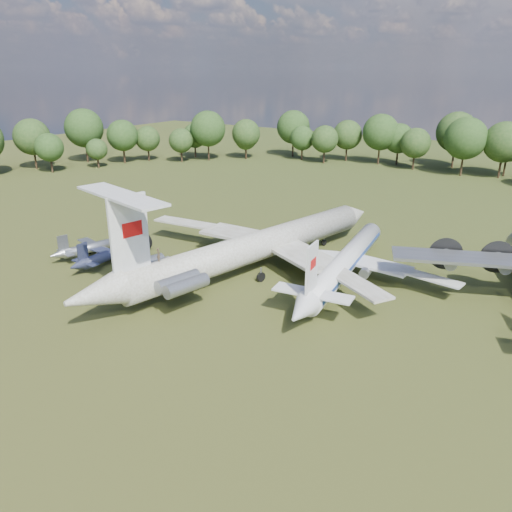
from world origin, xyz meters
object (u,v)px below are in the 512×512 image
Objects in this scene: small_prop_northwest at (95,249)px; person_on_il62 at (159,255)px; small_prop_west at (112,256)px; tu104_jet at (345,266)px; il62_airliner at (256,252)px.

small_prop_northwest is 8.61× the size of person_on_il62.
small_prop_west is at bearing 5.38° from small_prop_northwest.
tu104_jet is 32.70m from small_prop_west.
small_prop_northwest is at bearing -168.23° from tu104_jet.
small_prop_west is at bearing 3.58° from person_on_il62.
il62_airliner is 12.15m from tu104_jet.
tu104_jet reaches higher than small_prop_northwest.
small_prop_west is 1.08× the size of small_prop_northwest.
il62_airliner is 34.09× the size of person_on_il62.
il62_airliner is 1.44× the size of tu104_jet.
person_on_il62 is (19.92, -6.33, 5.26)m from small_prop_northwest.
small_prop_west is (-29.83, -13.39, -0.83)m from tu104_jet.
small_prop_west reaches higher than small_prop_northwest.
small_prop_west is at bearing -164.34° from tu104_jet.
tu104_jet is 2.75× the size of small_prop_northwest.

